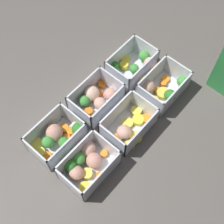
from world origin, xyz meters
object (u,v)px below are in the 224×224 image
at_px(container_near_left, 135,65).
at_px(container_far_center, 129,126).
at_px(container_near_right, 57,137).
at_px(container_far_left, 161,88).
at_px(container_far_right, 86,163).
at_px(container_near_center, 96,98).

distance_m(container_near_left, container_far_center, 0.22).
bearing_deg(container_near_right, container_near_left, 178.67).
xyz_separation_m(container_far_left, container_far_right, (0.33, -0.01, -0.00)).
distance_m(container_far_left, container_far_right, 0.33).
bearing_deg(container_near_center, container_near_right, 0.66).
relative_size(container_far_left, container_far_right, 1.03).
bearing_deg(container_near_left, container_near_center, -3.29).
distance_m(container_near_right, container_far_center, 0.21).
bearing_deg(container_near_right, container_near_center, -179.34).
relative_size(container_near_right, container_far_center, 1.01).
height_order(container_near_left, container_far_center, same).
bearing_deg(container_far_right, container_far_center, 174.68).
relative_size(container_near_center, container_far_right, 1.00).
xyz_separation_m(container_near_left, container_far_left, (0.02, 0.12, -0.00)).
height_order(container_near_right, container_far_center, same).
height_order(container_near_left, container_far_right, same).
relative_size(container_near_left, container_near_right, 0.96).
relative_size(container_far_left, container_far_center, 1.00).
bearing_deg(container_far_right, container_near_left, -162.62).
bearing_deg(container_far_right, container_far_left, 178.45).
relative_size(container_near_left, container_far_left, 0.97).
distance_m(container_near_center, container_far_left, 0.20).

